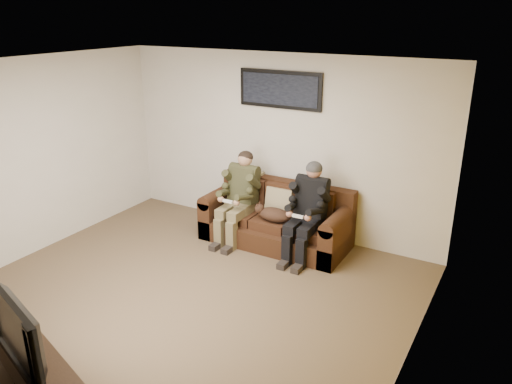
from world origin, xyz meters
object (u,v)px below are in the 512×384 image
Objects in this scene: cat at (273,214)px; television at (27,327)px; framed_poster at (280,89)px; sofa at (278,221)px; person_left at (239,192)px; person_right at (308,206)px; tv_stand at (37,381)px.

television is (-0.38, -3.54, 0.22)m from cat.
framed_poster reaches higher than television.
sofa is at bearing -63.00° from framed_poster.
sofa is at bearing 17.98° from person_left.
television is at bearing -91.78° from framed_poster.
framed_poster reaches higher than sofa.
person_right reaches higher than person_left.
person_right is 3.74m from tv_stand.
person_right is at bearing 0.02° from person_left.
sofa is at bearing 102.72° from tv_stand.
framed_poster is at bearing 111.69° from cat.
person_left is 1.93× the size of cat.
television reaches higher than cat.
cat is 0.55× the size of television.
sofa is 1.65× the size of tv_stand.
cat is 0.53× the size of framed_poster.
cat is 3.57m from television.
sofa is 1.62× the size of person_left.
person_right is 1.94× the size of cat.
cat is at bearing -78.05° from sofa.
television is (-0.13, -4.17, -1.36)m from framed_poster.
sofa is at bearing 102.72° from television.
person_left is at bearing 173.67° from cat.
sofa reaches higher than tv_stand.
tv_stand is (0.20, -3.60, -0.51)m from person_left.
framed_poster is 4.58m from tv_stand.
framed_poster is at bearing 105.93° from tv_stand.
television is (0.00, 0.00, 0.54)m from tv_stand.
person_right is 1.67m from framed_poster.
television is (-0.86, -3.60, 0.03)m from person_right.
cat is 3.57m from tv_stand.
sofa reaches higher than cat.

